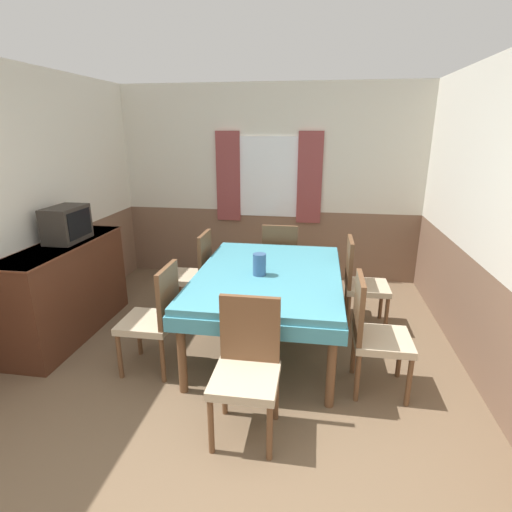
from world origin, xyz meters
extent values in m
plane|color=brown|center=(0.00, 0.00, 0.00)|extent=(16.00, 16.00, 0.00)
cube|color=silver|center=(0.00, 3.82, 1.77)|extent=(4.44, 0.05, 1.65)
cube|color=brown|center=(0.00, 3.82, 0.47)|extent=(4.44, 0.05, 0.95)
cube|color=white|center=(-0.01, 3.79, 1.41)|extent=(0.91, 0.01, 1.06)
cube|color=brown|center=(-0.56, 3.77, 1.41)|extent=(0.32, 0.03, 1.20)
cube|color=brown|center=(0.54, 3.77, 1.41)|extent=(0.32, 0.03, 1.20)
cube|color=silver|center=(-2.04, 1.90, 1.77)|extent=(0.05, 4.20, 1.65)
cube|color=brown|center=(-2.04, 1.90, 0.47)|extent=(0.05, 4.20, 0.95)
cube|color=silver|center=(2.04, 1.90, 1.77)|extent=(0.05, 4.20, 1.65)
cube|color=brown|center=(2.04, 1.90, 0.47)|extent=(0.05, 4.20, 0.95)
cube|color=teal|center=(0.24, 1.88, 0.73)|extent=(1.32, 1.85, 0.06)
cube|color=teal|center=(0.24, 1.88, 0.64)|extent=(1.35, 1.88, 0.12)
cylinder|color=brown|center=(-0.34, 1.03, 0.35)|extent=(0.07, 0.07, 0.70)
cylinder|color=brown|center=(0.82, 1.03, 0.35)|extent=(0.07, 0.07, 0.70)
cylinder|color=brown|center=(-0.34, 2.72, 0.35)|extent=(0.07, 0.07, 0.70)
cylinder|color=brown|center=(0.82, 2.72, 0.35)|extent=(0.07, 0.07, 0.70)
cylinder|color=brown|center=(-0.92, 1.13, 0.20)|extent=(0.04, 0.04, 0.41)
cylinder|color=brown|center=(-0.92, 1.51, 0.20)|extent=(0.04, 0.04, 0.41)
cylinder|color=brown|center=(-0.54, 1.13, 0.20)|extent=(0.04, 0.04, 0.41)
cylinder|color=brown|center=(-0.54, 1.51, 0.20)|extent=(0.04, 0.04, 0.41)
cube|color=tan|center=(-0.73, 1.32, 0.44)|extent=(0.44, 0.44, 0.06)
cube|color=brown|center=(-0.53, 1.32, 0.71)|extent=(0.04, 0.42, 0.49)
cylinder|color=brown|center=(0.43, 0.44, 0.20)|extent=(0.04, 0.04, 0.41)
cylinder|color=brown|center=(0.05, 0.44, 0.20)|extent=(0.04, 0.04, 0.41)
cylinder|color=brown|center=(0.43, 0.82, 0.20)|extent=(0.04, 0.04, 0.41)
cylinder|color=brown|center=(0.05, 0.82, 0.20)|extent=(0.04, 0.04, 0.41)
cube|color=tan|center=(0.24, 0.63, 0.44)|extent=(0.44, 0.44, 0.06)
cube|color=brown|center=(0.24, 0.83, 0.71)|extent=(0.42, 0.04, 0.49)
cylinder|color=brown|center=(0.05, 3.31, 0.20)|extent=(0.04, 0.04, 0.41)
cylinder|color=brown|center=(0.43, 3.31, 0.20)|extent=(0.04, 0.04, 0.41)
cylinder|color=brown|center=(0.05, 2.93, 0.20)|extent=(0.04, 0.04, 0.41)
cylinder|color=brown|center=(0.43, 2.93, 0.20)|extent=(0.04, 0.04, 0.41)
cube|color=tan|center=(0.24, 3.12, 0.44)|extent=(0.44, 0.44, 0.06)
cube|color=brown|center=(0.24, 2.92, 0.71)|extent=(0.42, 0.04, 0.49)
cylinder|color=brown|center=(1.41, 2.62, 0.20)|extent=(0.04, 0.04, 0.41)
cylinder|color=brown|center=(1.41, 2.24, 0.20)|extent=(0.04, 0.04, 0.41)
cylinder|color=brown|center=(1.03, 2.62, 0.20)|extent=(0.04, 0.04, 0.41)
cylinder|color=brown|center=(1.03, 2.24, 0.20)|extent=(0.04, 0.04, 0.41)
cube|color=tan|center=(1.22, 2.43, 0.44)|extent=(0.44, 0.44, 0.06)
cube|color=brown|center=(1.02, 2.43, 0.71)|extent=(0.04, 0.42, 0.49)
cylinder|color=brown|center=(-0.92, 2.24, 0.20)|extent=(0.04, 0.04, 0.41)
cylinder|color=brown|center=(-0.92, 2.62, 0.20)|extent=(0.04, 0.04, 0.41)
cylinder|color=brown|center=(-0.54, 2.24, 0.20)|extent=(0.04, 0.04, 0.41)
cylinder|color=brown|center=(-0.54, 2.62, 0.20)|extent=(0.04, 0.04, 0.41)
cube|color=tan|center=(-0.73, 2.43, 0.44)|extent=(0.44, 0.44, 0.06)
cube|color=brown|center=(-0.53, 2.43, 0.71)|extent=(0.04, 0.42, 0.49)
cylinder|color=brown|center=(1.41, 1.51, 0.20)|extent=(0.04, 0.04, 0.41)
cylinder|color=brown|center=(1.41, 1.13, 0.20)|extent=(0.04, 0.04, 0.41)
cylinder|color=brown|center=(1.03, 1.51, 0.20)|extent=(0.04, 0.04, 0.41)
cylinder|color=brown|center=(1.03, 1.13, 0.20)|extent=(0.04, 0.04, 0.41)
cube|color=tan|center=(1.22, 1.32, 0.44)|extent=(0.44, 0.44, 0.06)
cube|color=brown|center=(1.02, 1.32, 0.71)|extent=(0.04, 0.42, 0.49)
cube|color=#4C2819|center=(-1.78, 1.78, 0.48)|extent=(0.44, 1.54, 0.96)
cube|color=brown|center=(-1.78, 1.78, 0.96)|extent=(0.46, 1.56, 0.02)
cube|color=#2D2823|center=(-1.77, 1.90, 1.14)|extent=(0.28, 0.45, 0.34)
cube|color=black|center=(-1.63, 1.90, 1.14)|extent=(0.01, 0.37, 0.26)
cylinder|color=#335684|center=(0.17, 1.78, 0.86)|extent=(0.12, 0.12, 0.20)
camera|label=1|loc=(0.66, -1.60, 2.03)|focal=28.00mm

